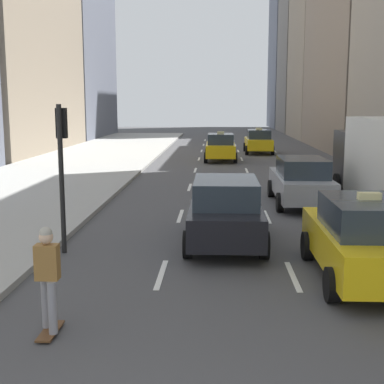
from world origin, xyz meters
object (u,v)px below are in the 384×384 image
(taxi_third, at_px, (220,147))
(traffic_light_pole, at_px, (62,154))
(sedan_silver_behind, at_px, (301,181))
(sedan_black_near, at_px, (225,211))
(skateboarder, at_px, (48,276))
(taxi_second, at_px, (258,141))
(taxi_lead, at_px, (364,239))

(taxi_third, xyz_separation_m, traffic_light_pole, (-3.95, -21.22, 1.53))
(sedan_silver_behind, bearing_deg, sedan_black_near, -116.43)
(taxi_third, bearing_deg, traffic_light_pole, -100.54)
(sedan_silver_behind, height_order, skateboarder, skateboarder)
(sedan_black_near, distance_m, traffic_light_pole, 4.33)
(taxi_second, xyz_separation_m, sedan_black_near, (-2.80, -25.67, 0.00))
(taxi_third, bearing_deg, sedan_silver_behind, -79.20)
(traffic_light_pole, bearing_deg, taxi_second, 75.76)
(taxi_second, height_order, taxi_third, same)
(skateboarder, bearing_deg, taxi_lead, 27.21)
(skateboarder, bearing_deg, taxi_second, 79.77)
(sedan_black_near, height_order, traffic_light_pole, traffic_light_pole)
(taxi_lead, bearing_deg, sedan_silver_behind, 90.00)
(taxi_lead, bearing_deg, taxi_third, 96.93)
(taxi_third, xyz_separation_m, sedan_silver_behind, (2.80, -14.67, -0.01))
(skateboarder, height_order, traffic_light_pole, traffic_light_pole)
(taxi_lead, bearing_deg, sedan_black_near, 135.63)
(taxi_second, distance_m, skateboarder, 31.83)
(taxi_second, height_order, skateboarder, taxi_second)
(taxi_lead, relative_size, skateboarder, 2.52)
(taxi_third, relative_size, sedan_silver_behind, 0.91)
(sedan_black_near, bearing_deg, taxi_lead, -44.37)
(taxi_second, distance_m, sedan_black_near, 25.83)
(taxi_lead, xyz_separation_m, sedan_silver_behind, (0.00, 8.37, -0.01))
(sedan_black_near, height_order, sedan_silver_behind, sedan_black_near)
(taxi_lead, distance_m, traffic_light_pole, 7.16)
(taxi_lead, height_order, skateboarder, taxi_lead)
(taxi_lead, height_order, taxi_third, same)
(taxi_second, relative_size, sedan_silver_behind, 0.91)
(sedan_silver_behind, bearing_deg, taxi_lead, -90.00)
(taxi_lead, height_order, sedan_silver_behind, taxi_lead)
(taxi_second, xyz_separation_m, skateboarder, (-5.65, -31.32, 0.08))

